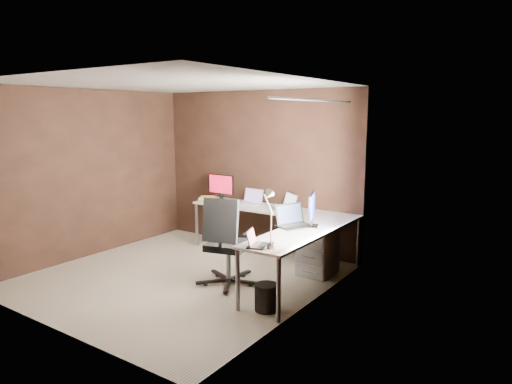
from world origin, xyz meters
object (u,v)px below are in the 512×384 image
laptop_white (251,201)px  laptop_silver (286,206)px  monitor_right (312,208)px  book_stack (208,199)px  laptop_black_small (255,242)px  desk_lamp (269,211)px  office_chair (227,259)px  wastebasket (267,297)px  monitor_left (221,186)px  drawer_pedestal (318,252)px  laptop_black_big (293,221)px

laptop_white → laptop_silver: 0.69m
monitor_right → book_stack: (-2.16, 0.54, -0.20)m
laptop_black_small → book_stack: bearing=31.6°
monitor_right → desk_lamp: (0.02, -1.04, 0.14)m
office_chair → wastebasket: office_chair is taller
laptop_silver → desk_lamp: size_ratio=0.75×
laptop_silver → office_chair: bearing=-58.6°
laptop_silver → laptop_white: bearing=-153.1°
laptop_silver → wastebasket: bearing=-32.4°
book_stack → desk_lamp: desk_lamp is taller
monitor_left → laptop_silver: (1.25, -0.03, -0.19)m
laptop_white → office_chair: (0.63, -1.45, -0.45)m
laptop_white → monitor_right: bearing=-26.9°
drawer_pedestal → monitor_left: 2.11m
laptop_black_big → wastebasket: (0.22, -0.94, -0.64)m
laptop_black_small → book_stack: laptop_black_small is taller
laptop_white → office_chair: size_ratio=0.31×
book_stack → monitor_left: bearing=55.8°
laptop_white → laptop_black_small: bearing=-53.1°
laptop_white → desk_lamp: desk_lamp is taller
drawer_pedestal → desk_lamp: bearing=-86.2°
monitor_right → office_chair: 1.24m
drawer_pedestal → book_stack: 2.16m
laptop_silver → laptop_black_small: laptop_silver is taller
laptop_black_big → book_stack: 2.05m
monitor_right → office_chair: monitor_right is taller
laptop_white → wastebasket: 2.42m
desk_lamp → wastebasket: 0.97m
monitor_right → laptop_silver: size_ratio=1.07×
wastebasket → laptop_black_big: bearing=102.9°
laptop_silver → desk_lamp: desk_lamp is taller
laptop_silver → laptop_black_big: (0.56, -0.80, 0.01)m
laptop_black_small → monitor_right: bearing=-24.8°
monitor_left → laptop_black_small: bearing=-42.4°
monitor_left → laptop_black_small: (1.93, -1.84, -0.20)m
laptop_black_big → laptop_white: bearing=78.5°
laptop_black_small → desk_lamp: 0.38m
laptop_silver → laptop_black_big: size_ratio=0.91×
office_chair → book_stack: bearing=123.5°
book_stack → wastebasket: book_stack is taller
monitor_right → monitor_left: bearing=48.9°
laptop_silver → book_stack: bearing=-139.9°
laptop_black_small → desk_lamp: desk_lamp is taller
monitor_right → laptop_black_big: bearing=94.8°
desk_lamp → laptop_black_small: bearing=-127.5°
drawer_pedestal → office_chair: 1.26m
book_stack → drawer_pedestal: bearing=-5.5°
monitor_left → wastebasket: monitor_left is taller
laptop_white → laptop_black_big: 1.53m
monitor_left → laptop_black_small: size_ratio=1.57×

